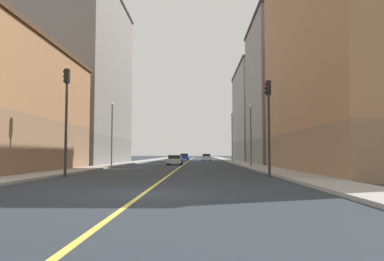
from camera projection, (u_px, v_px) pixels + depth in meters
name	position (u px, v px, depth m)	size (l,w,h in m)	color
ground_plane	(143.00, 194.00, 13.12)	(400.00, 400.00, 0.00)	#283037
sidewalk_left	(234.00, 162.00, 61.87)	(2.51, 168.00, 0.15)	#9E9B93
sidewalk_right	(140.00, 161.00, 62.17)	(2.51, 168.00, 0.15)	#9E9B93
lane_center_stripe	(187.00, 162.00, 62.02)	(0.16, 154.00, 0.01)	#E5D14C
building_left_near	(365.00, 25.00, 28.93)	(12.07, 22.36, 23.13)	#8F6B4F
building_left_mid	(296.00, 92.00, 49.35)	(12.07, 15.05, 19.46)	slate
building_left_far	(269.00, 115.00, 68.84)	(12.07, 20.63, 17.44)	gray
building_right_midblock	(75.00, 78.00, 50.70)	(12.07, 22.14, 23.78)	slate
traffic_light_left_near	(268.00, 114.00, 22.75)	(0.40, 0.32, 6.00)	#2D2D2D
traffic_light_right_near	(66.00, 108.00, 23.02)	(0.40, 0.32, 6.79)	#2D2D2D
street_lamp_left_near	(251.00, 128.00, 37.67)	(0.36, 0.36, 6.34)	#4C4C51
street_lamp_right_near	(112.00, 127.00, 39.31)	(0.36, 0.36, 6.79)	#4C4C51
street_lamp_left_far	(232.00, 132.00, 58.99)	(0.36, 0.36, 7.81)	#4C4C51
car_silver	(175.00, 160.00, 46.73)	(1.85, 3.99, 1.23)	silver
car_white	(206.00, 157.00, 74.49)	(1.92, 4.29, 1.35)	white
car_blue	(184.00, 157.00, 77.81)	(1.94, 4.59, 1.41)	#23389E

